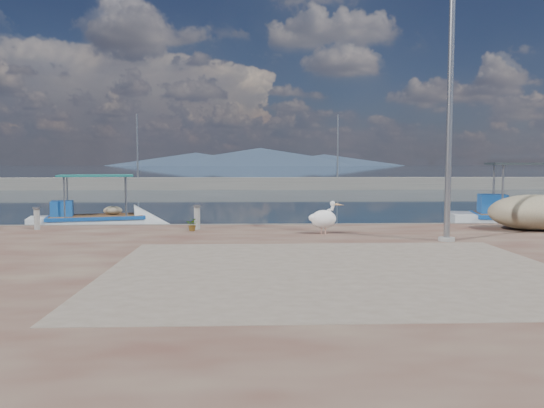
% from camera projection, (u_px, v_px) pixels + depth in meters
% --- Properties ---
extents(ground, '(1400.00, 1400.00, 0.00)m').
position_uv_depth(ground, '(278.00, 267.00, 13.42)').
color(ground, '#162635').
rests_on(ground, ground).
extents(quay, '(44.00, 22.00, 0.50)m').
position_uv_depth(quay, '(299.00, 332.00, 7.42)').
color(quay, '#522A23').
rests_on(quay, ground).
extents(quay_patch, '(9.00, 7.00, 0.01)m').
position_uv_depth(quay_patch, '(336.00, 270.00, 10.43)').
color(quay_patch, gray).
rests_on(quay_patch, quay).
extents(breakwater, '(120.00, 2.20, 7.50)m').
position_uv_depth(breakwater, '(258.00, 183.00, 53.23)').
color(breakwater, gray).
rests_on(breakwater, ground).
extents(mountains, '(370.00, 280.00, 22.00)m').
position_uv_depth(mountains, '(256.00, 158.00, 660.49)').
color(mountains, '#28384C').
rests_on(mountains, ground).
extents(boat_left, '(5.49, 2.94, 2.51)m').
position_uv_depth(boat_left, '(96.00, 223.00, 21.43)').
color(boat_left, white).
rests_on(boat_left, ground).
extents(boat_right, '(6.72, 3.52, 3.08)m').
position_uv_depth(boat_right, '(533.00, 224.00, 20.86)').
color(boat_right, white).
rests_on(boat_right, ground).
extents(pelican, '(1.01, 0.47, 0.99)m').
position_uv_depth(pelican, '(324.00, 218.00, 15.83)').
color(pelican, tan).
rests_on(pelican, quay).
extents(lamp_post, '(0.44, 0.96, 7.00)m').
position_uv_depth(lamp_post, '(449.00, 119.00, 14.19)').
color(lamp_post, gray).
rests_on(lamp_post, quay).
extents(bollard_near, '(0.26, 0.26, 0.79)m').
position_uv_depth(bollard_near, '(197.00, 216.00, 16.98)').
color(bollard_near, gray).
rests_on(bollard_near, quay).
extents(bollard_far, '(0.24, 0.24, 0.72)m').
position_uv_depth(bollard_far, '(37.00, 217.00, 16.89)').
color(bollard_far, gray).
rests_on(bollard_far, quay).
extents(potted_plant, '(0.44, 0.41, 0.41)m').
position_uv_depth(potted_plant, '(193.00, 224.00, 16.54)').
color(potted_plant, '#33722D').
rests_on(potted_plant, quay).
extents(net_pile_c, '(2.86, 2.04, 1.12)m').
position_uv_depth(net_pile_c, '(534.00, 212.00, 16.83)').
color(net_pile_c, tan).
rests_on(net_pile_c, quay).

